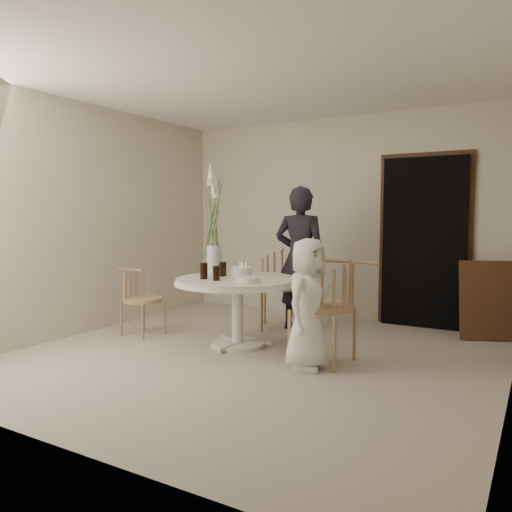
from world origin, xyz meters
The scene contains 18 objects.
ground centered at (0.00, 0.00, 0.00)m, with size 4.50×4.50×0.00m, color beige.
room_shell centered at (0.00, 0.00, 1.62)m, with size 4.50×4.50×4.50m.
doorway centered at (1.15, 2.19, 1.05)m, with size 1.00×0.10×2.10m, color black.
door_trim centered at (1.15, 2.23, 1.11)m, with size 1.12×0.03×2.22m, color #56351D.
table centered at (-0.35, 0.25, 0.62)m, with size 1.33×1.33×0.73m.
picture_frame centered at (1.95, 1.91, 0.44)m, with size 0.67×0.04×0.89m, color #56351D.
chair_far centered at (-0.41, 1.38, 0.62)m, with size 0.68×0.70×0.96m.
chair_right centered at (0.79, 0.15, 0.64)m, with size 0.62×0.58×1.00m.
chair_left centered at (-1.67, 0.12, 0.50)m, with size 0.48×0.45×0.77m.
girl centered at (-0.11, 1.31, 0.87)m, with size 0.63×0.42×1.74m, color black.
boy centered at (0.61, -0.08, 0.60)m, with size 0.58×0.38×1.19m, color white.
birthday_cake centered at (-0.38, 0.38, 0.78)m, with size 0.22×0.22×0.16m.
cola_tumbler_a centered at (-0.62, 0.02, 0.81)m, with size 0.08×0.08×0.17m, color black.
cola_tumbler_b centered at (-0.44, -0.01, 0.80)m, with size 0.07×0.07×0.15m, color black.
cola_tumbler_c centered at (-0.58, 0.30, 0.80)m, with size 0.07×0.07×0.14m, color black.
cola_tumbler_d centered at (-0.60, 0.35, 0.81)m, with size 0.07×0.07×0.15m, color black.
plate_stack centered at (-0.07, 0.01, 0.76)m, with size 0.23×0.23×0.06m, color silver.
flower_vase centered at (-0.83, 0.51, 1.25)m, with size 0.17×0.17×1.26m.
Camera 1 is at (2.44, -4.17, 1.40)m, focal length 35.00 mm.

